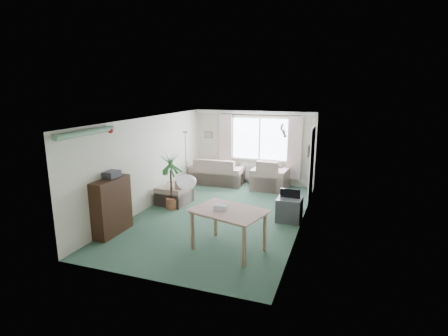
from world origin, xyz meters
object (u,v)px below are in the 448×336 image
(sofa, at_px, (217,171))
(houseplant, at_px, (171,181))
(armchair_left, at_px, (174,191))
(pet_bed, at_px, (289,207))
(armchair_corner, at_px, (270,174))
(dining_table, at_px, (228,231))
(bookshelf, at_px, (112,206))
(coffee_table, at_px, (229,178))
(tv_cube, at_px, (289,209))

(sofa, xyz_separation_m, houseplant, (-0.27, -2.73, 0.33))
(armchair_left, distance_m, pet_bed, 3.13)
(sofa, bearing_deg, armchair_corner, 177.53)
(sofa, distance_m, pet_bed, 3.20)
(pet_bed, bearing_deg, armchair_corner, 116.82)
(dining_table, bearing_deg, pet_bed, 75.06)
(armchair_corner, relative_size, pet_bed, 1.64)
(bookshelf, bearing_deg, sofa, 81.38)
(coffee_table, bearing_deg, dining_table, -71.40)
(coffee_table, height_order, bookshelf, bookshelf)
(armchair_left, relative_size, coffee_table, 0.89)
(sofa, xyz_separation_m, armchair_corner, (1.79, -0.02, 0.04))
(tv_cube, bearing_deg, armchair_left, 177.22)
(sofa, bearing_deg, armchair_left, 78.56)
(sofa, distance_m, armchair_corner, 1.79)
(bookshelf, distance_m, pet_bed, 4.47)
(armchair_left, height_order, pet_bed, armchair_left)
(armchair_left, relative_size, houseplant, 0.54)
(houseplant, bearing_deg, dining_table, -39.07)
(armchair_left, xyz_separation_m, dining_table, (2.32, -2.18, 0.04))
(houseplant, bearing_deg, bookshelf, -104.23)
(tv_cube, distance_m, pet_bed, 0.83)
(tv_cube, bearing_deg, pet_bed, 101.06)
(sofa, height_order, tv_cube, sofa)
(tv_cube, height_order, pet_bed, tv_cube)
(bookshelf, relative_size, tv_cube, 1.98)
(coffee_table, relative_size, bookshelf, 0.74)
(coffee_table, bearing_deg, sofa, 180.00)
(houseplant, bearing_deg, armchair_left, 107.81)
(armchair_left, bearing_deg, armchair_corner, 141.21)
(coffee_table, xyz_separation_m, bookshelf, (-1.14, -4.58, 0.41))
(armchair_corner, distance_m, dining_table, 4.48)
(sofa, height_order, armchair_left, sofa)
(sofa, bearing_deg, coffee_table, 178.33)
(sofa, xyz_separation_m, armchair_left, (-0.40, -2.32, -0.07))
(sofa, xyz_separation_m, dining_table, (1.92, -4.51, -0.03))
(armchair_left, height_order, dining_table, dining_table)
(bookshelf, height_order, pet_bed, bookshelf)
(armchair_corner, distance_m, bookshelf, 5.22)
(bookshelf, distance_m, tv_cube, 4.11)
(sofa, xyz_separation_m, coffee_table, (0.40, 0.00, -0.23))
(armchair_left, distance_m, bookshelf, 2.30)
(armchair_corner, xyz_separation_m, coffee_table, (-1.39, 0.02, -0.27))
(houseplant, distance_m, pet_bed, 3.17)
(sofa, bearing_deg, houseplant, 82.68)
(bookshelf, relative_size, houseplant, 0.81)
(armchair_left, height_order, bookshelf, bookshelf)
(sofa, height_order, pet_bed, sofa)
(sofa, bearing_deg, dining_table, 111.40)
(armchair_left, bearing_deg, pet_bed, 105.69)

